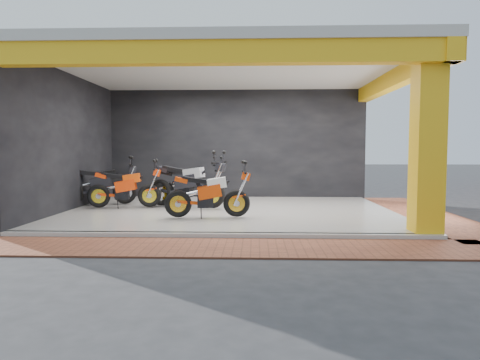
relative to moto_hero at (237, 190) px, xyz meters
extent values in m
plane|color=#2D2D30|center=(-0.22, -0.74, -0.71)|extent=(80.00, 80.00, 0.00)
cube|color=silver|center=(-0.22, 1.26, -0.66)|extent=(8.00, 6.00, 0.10)
cube|color=beige|center=(-0.22, 1.26, 2.89)|extent=(8.40, 6.40, 0.20)
cube|color=black|center=(-0.22, 4.36, 1.04)|extent=(8.20, 0.20, 3.50)
cube|color=black|center=(-4.32, 1.26, 1.04)|extent=(0.20, 6.20, 3.50)
cube|color=yellow|center=(3.53, -1.49, 1.04)|extent=(0.50, 0.50, 3.50)
cube|color=yellow|center=(-0.22, -1.74, 2.59)|extent=(8.40, 0.30, 0.40)
cube|color=yellow|center=(3.78, 1.26, 2.59)|extent=(0.30, 6.40, 0.40)
cube|color=silver|center=(-0.22, -1.76, -0.66)|extent=(8.00, 0.20, 0.10)
cube|color=#995032|center=(-0.22, -2.54, -0.69)|extent=(9.00, 1.40, 0.03)
cube|color=#995032|center=(4.58, 1.26, -0.69)|extent=(1.40, 7.00, 0.03)
camera|label=1|loc=(0.41, -9.37, 0.89)|focal=32.00mm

